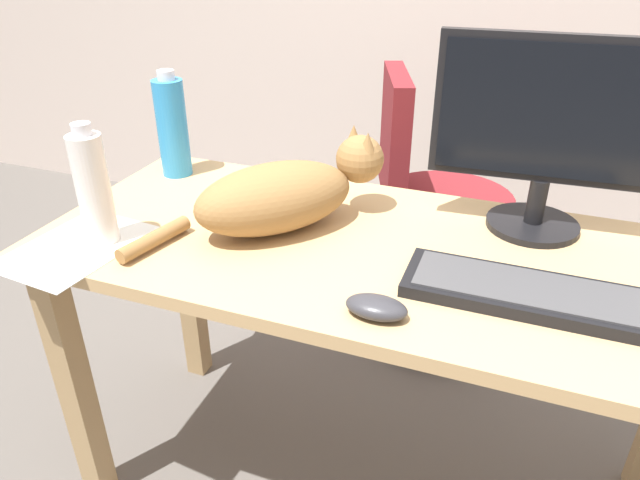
{
  "coord_description": "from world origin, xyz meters",
  "views": [
    {
      "loc": [
        0.25,
        -1.04,
        1.36
      ],
      "look_at": [
        -0.1,
        -0.12,
        0.81
      ],
      "focal_mm": 32.77,
      "sensor_mm": 36.0,
      "label": 1
    }
  ],
  "objects": [
    {
      "name": "cat",
      "position": [
        -0.23,
        0.02,
        0.83
      ],
      "size": [
        0.43,
        0.47,
        0.2
      ],
      "color": "olive",
      "rests_on": "desk"
    },
    {
      "name": "office_chair",
      "position": [
        -0.02,
        0.74,
        0.42
      ],
      "size": [
        0.51,
        0.48,
        0.95
      ],
      "color": "black",
      "rests_on": "ground_plane"
    },
    {
      "name": "desk",
      "position": [
        0.0,
        0.0,
        0.63
      ],
      "size": [
        1.47,
        0.63,
        0.75
      ],
      "color": "tan",
      "rests_on": "ground_plane"
    },
    {
      "name": "spray_bottle",
      "position": [
        -0.63,
        0.2,
        0.88
      ],
      "size": [
        0.08,
        0.08,
        0.28
      ],
      "color": "#2D8CD1",
      "rests_on": "desk"
    },
    {
      "name": "paper_sheet",
      "position": [
        -0.6,
        -0.23,
        0.75
      ],
      "size": [
        0.24,
        0.31,
        0.0
      ],
      "primitive_type": "cube",
      "rotation": [
        0.0,
        0.0,
        -0.1
      ],
      "color": "white",
      "rests_on": "desk"
    },
    {
      "name": "computer_mouse",
      "position": [
        0.05,
        -0.24,
        0.77
      ],
      "size": [
        0.11,
        0.06,
        0.04
      ],
      "primitive_type": "ellipsoid",
      "color": "#333338",
      "rests_on": "desk"
    },
    {
      "name": "keyboard",
      "position": [
        0.29,
        -0.09,
        0.76
      ],
      "size": [
        0.44,
        0.15,
        0.03
      ],
      "color": "black",
      "rests_on": "desk"
    },
    {
      "name": "water_bottle",
      "position": [
        -0.57,
        -0.18,
        0.87
      ],
      "size": [
        0.07,
        0.07,
        0.26
      ],
      "color": "silver",
      "rests_on": "desk"
    },
    {
      "name": "monitor",
      "position": [
        0.29,
        0.2,
        0.98
      ],
      "size": [
        0.48,
        0.2,
        0.41
      ],
      "color": "black",
      "rests_on": "desk"
    }
  ]
}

